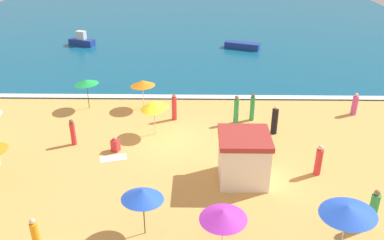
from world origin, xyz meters
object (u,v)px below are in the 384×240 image
Objects in this scene: beach_umbrella_5 at (143,83)px; beachgoer_0 at (73,132)px; beach_umbrella_7 at (223,214)px; beachgoer_5 at (236,110)px; beachgoer_1 at (319,161)px; beachgoer_9 at (115,145)px; beachgoer_10 at (355,105)px; beachgoer_8 at (373,210)px; small_boat_1 at (82,41)px; beach_umbrella_1 at (154,105)px; beachgoer_7 at (275,121)px; small_boat_0 at (242,46)px; beachgoer_2 at (174,108)px; beach_umbrella_3 at (143,194)px; beach_umbrella_6 at (86,82)px; beachgoer_11 at (36,238)px; beachgoer_4 at (252,108)px; beach_umbrella_2 at (348,210)px; beachgoer_6 at (261,145)px; lifeguard_cabana at (243,157)px.

beach_umbrella_5 is 6.40m from beachgoer_0.
beach_umbrella_7 reaches higher than beachgoer_5.
beachgoer_9 is (-10.99, 2.21, -0.42)m from beachgoer_1.
beachgoer_0 reaches higher than beachgoer_10.
small_boat_1 is at bearing 125.49° from beachgoer_8.
beach_umbrella_7 is at bearing -69.35° from beach_umbrella_1.
small_boat_0 is at bearing 90.84° from beachgoer_7.
beachgoer_2 is (1.09, 2.08, -1.11)m from beach_umbrella_1.
beachgoer_5 reaches higher than beachgoer_1.
beachgoer_5 is at bearing 65.95° from beach_umbrella_3.
beach_umbrella_3 is 9.20m from beachgoer_0.
beachgoer_9 is at bearing 126.93° from beach_umbrella_7.
beachgoer_7 is (12.43, -3.57, -1.10)m from beach_umbrella_6.
beachgoer_9 is at bearing 110.16° from beach_umbrella_3.
beach_umbrella_5 is 6.77m from beachgoer_5.
beach_umbrella_3 reaches higher than beachgoer_8.
beach_umbrella_6 reaches higher than beachgoer_1.
beachgoer_8 is 13.94m from beachgoer_11.
beachgoer_4 is 1.00× the size of beachgoer_7.
beach_umbrella_2 is 0.76× the size of small_boat_0.
small_boat_1 is (-14.70, 17.72, -0.35)m from beachgoer_5.
beachgoer_9 is at bearing 176.15° from beachgoer_6.
beach_umbrella_3 is at bearing -127.28° from beachgoer_7.
beachgoer_4 is (5.14, 0.00, 0.03)m from beachgoer_2.
beach_umbrella_3 is 11.54m from beachgoer_7.
beach_umbrella_6 reaches higher than small_boat_0.
beachgoer_1 is 0.92× the size of beachgoer_4.
beachgoer_0 is 0.58× the size of small_boat_1.
beach_umbrella_2 is at bearing -94.52° from beachgoer_1.
beachgoer_9 is 8.29m from beachgoer_11.
beachgoer_1 is (8.91, -4.29, -1.17)m from beach_umbrella_1.
beachgoer_2 is 1.01× the size of beachgoer_11.
beachgoer_2 is 1.06× the size of beachgoer_6.
beachgoer_9 is (-8.30, -4.16, -0.51)m from beachgoer_4.
beach_umbrella_3 is 0.69× the size of small_boat_0.
beach_umbrella_3 reaches higher than beachgoer_11.
beach_umbrella_7 is at bearing -104.68° from lifeguard_cabana.
small_boat_0 is (-0.27, 18.12, -0.45)m from beachgoer_7.
small_boat_1 is (-15.75, 21.98, -0.21)m from beachgoer_6.
lifeguard_cabana is 6.30m from beachgoer_8.
beachgoer_1 is 8.57m from beachgoer_10.
beach_umbrella_5 reaches higher than beachgoer_9.
beach_umbrella_7 is 1.34× the size of beachgoer_2.
beach_umbrella_3 reaches higher than beachgoer_5.
beachgoer_1 is at bearing 107.19° from beachgoer_8.
beach_umbrella_7 is 7.37m from beachgoer_11.
lifeguard_cabana is 28.20m from small_boat_1.
beachgoer_8 reaches higher than beachgoer_9.
lifeguard_cabana reaches higher than beachgoer_1.
beachgoer_6 is at bearing 148.82° from beachgoer_1.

